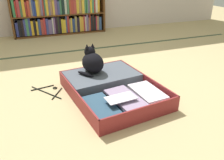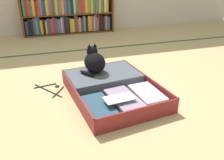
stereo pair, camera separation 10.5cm
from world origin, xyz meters
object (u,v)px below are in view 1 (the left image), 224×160
Objects in this scene: open_suitcase at (110,87)px; clothes_hanger at (49,91)px; bookshelf at (59,15)px; black_cat at (92,62)px.

clothes_hanger is (-0.50, 0.22, -0.05)m from open_suitcase.
bookshelf reaches higher than black_cat.
open_suitcase is at bearing -88.66° from bookshelf.
bookshelf is 4.73× the size of clothes_hanger.
open_suitcase is 0.55m from clothes_hanger.
black_cat reaches higher than clothes_hanger.
open_suitcase reaches higher than clothes_hanger.
bookshelf is 2.32m from open_suitcase.
bookshelf is at bearing 77.82° from clothes_hanger.
bookshelf is 1.59× the size of open_suitcase.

